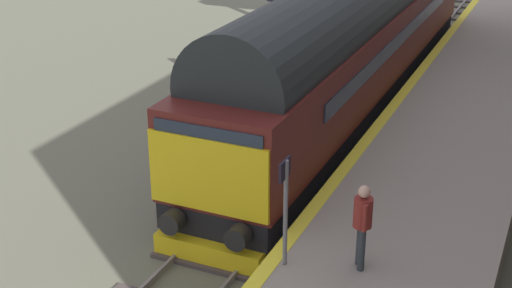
% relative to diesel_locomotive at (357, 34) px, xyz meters
% --- Properties ---
extents(ground_plane, '(140.00, 140.00, 0.00)m').
position_rel_diesel_locomotive_xyz_m(ground_plane, '(-0.00, -6.01, -2.49)').
color(ground_plane, '#5F614E').
rests_on(ground_plane, ground).
extents(track_main, '(2.50, 60.00, 0.15)m').
position_rel_diesel_locomotive_xyz_m(track_main, '(-0.00, -6.01, -2.44)').
color(track_main, slate).
rests_on(track_main, ground).
extents(station_platform, '(4.00, 44.00, 1.01)m').
position_rel_diesel_locomotive_xyz_m(station_platform, '(3.60, -6.01, -1.99)').
color(station_platform, gray).
rests_on(station_platform, ground).
extents(diesel_locomotive, '(2.74, 20.36, 4.68)m').
position_rel_diesel_locomotive_xyz_m(diesel_locomotive, '(0.00, 0.00, 0.00)').
color(diesel_locomotive, black).
rests_on(diesel_locomotive, ground).
extents(signal_post_near, '(0.44, 0.22, 4.45)m').
position_rel_diesel_locomotive_xyz_m(signal_post_near, '(-1.93, -2.02, 0.28)').
color(signal_post_near, gray).
rests_on(signal_post_near, ground).
extents(platform_number_sign, '(0.10, 0.44, 2.09)m').
position_rel_diesel_locomotive_xyz_m(platform_number_sign, '(1.98, -10.80, -0.11)').
color(platform_number_sign, slate).
rests_on(platform_number_sign, station_platform).
extents(waiting_passenger, '(0.45, 0.47, 1.64)m').
position_rel_diesel_locomotive_xyz_m(waiting_passenger, '(3.28, -10.33, -0.50)').
color(waiting_passenger, '#2C3338').
rests_on(waiting_passenger, station_platform).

